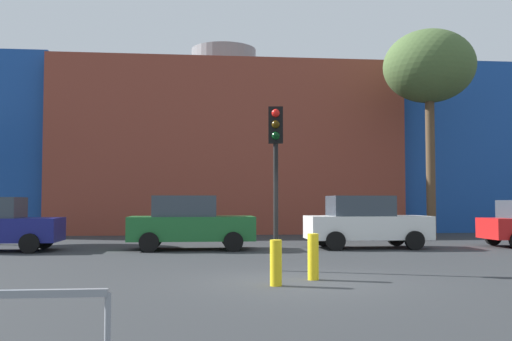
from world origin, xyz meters
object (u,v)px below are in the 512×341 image
Objects in this scene: traffic_light_island at (276,150)px; bare_tree_1 at (429,68)px; parked_car_1 at (190,223)px; bollard_yellow_0 at (276,263)px; parked_car_2 at (365,222)px; bollard_yellow_1 at (313,257)px.

traffic_light_island is 15.49m from bare_tree_1.
bare_tree_1 reaches higher than traffic_light_island.
parked_car_1 reaches higher than bollard_yellow_0.
parked_car_2 is 4.75× the size of bollard_yellow_0.
bollard_yellow_1 is (0.58, -1.70, -2.47)m from traffic_light_island.
parked_car_2 is at bearing 154.38° from traffic_light_island.
bollard_yellow_1 is (-3.58, -8.18, -0.45)m from parked_car_2.
parked_car_2 is at bearing -131.77° from bare_tree_1.
bollard_yellow_0 is (-0.34, -2.50, -2.50)m from traffic_light_island.
bollard_yellow_1 reaches higher than bollard_yellow_0.
traffic_light_island is at bearing -127.03° from bare_tree_1.
traffic_light_island reaches higher than bollard_yellow_1.
parked_car_2 is 0.45× the size of bare_tree_1.
parked_car_1 is 0.45× the size of bare_tree_1.
traffic_light_island is 3.05m from bollard_yellow_1.
parked_car_1 is 4.74× the size of bollard_yellow_0.
traffic_light_island is 3.55m from bollard_yellow_0.
bollard_yellow_0 is 0.93× the size of bollard_yellow_1.
bollard_yellow_1 is at bearing -71.39° from parked_car_1.
parked_car_1 is 1.08× the size of traffic_light_island.
bollard_yellow_1 is at bearing -121.61° from bare_tree_1.
parked_car_1 is at bearing 101.51° from bollard_yellow_0.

